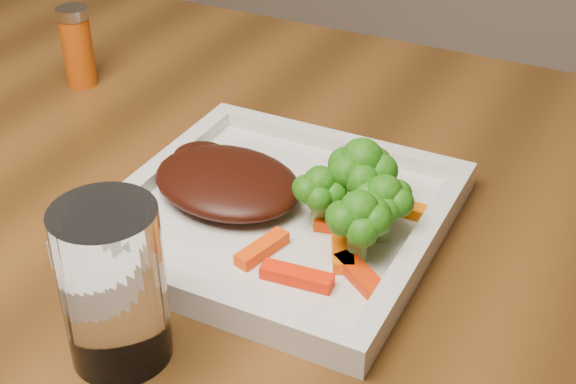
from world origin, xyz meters
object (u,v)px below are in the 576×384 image
at_px(steak, 227,182).
at_px(spice_shaker, 77,47).
at_px(plate, 278,219).
at_px(drinking_glass, 113,286).

bearing_deg(steak, spice_shaker, 152.82).
distance_m(plate, drinking_glass, 0.19).
distance_m(steak, drinking_glass, 0.19).
relative_size(steak, spice_shaker, 1.52).
bearing_deg(drinking_glass, plate, 81.76).
relative_size(spice_shaker, drinking_glass, 0.77).
xyz_separation_m(spice_shaker, drinking_glass, (0.30, -0.33, 0.01)).
bearing_deg(plate, spice_shaker, 155.96).
bearing_deg(steak, drinking_glass, -82.53).
bearing_deg(steak, plate, -4.76).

